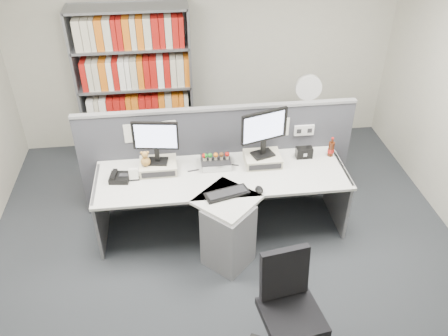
{
  "coord_description": "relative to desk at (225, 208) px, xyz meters",
  "views": [
    {
      "loc": [
        -0.45,
        -3.05,
        3.54
      ],
      "look_at": [
        0.0,
        0.65,
        0.92
      ],
      "focal_mm": 37.44,
      "sensor_mm": 36.0,
      "label": 1
    }
  ],
  "objects": [
    {
      "name": "cola_bottle",
      "position": [
        1.21,
        0.43,
        0.35
      ],
      "size": [
        0.07,
        0.07,
        0.22
      ],
      "color": "#3F190A",
      "rests_on": "desk"
    },
    {
      "name": "room_shell",
      "position": [
        0.0,
        -0.6,
        1.33
      ],
      "size": [
        5.04,
        5.54,
        2.72
      ],
      "color": "#B7B5A3",
      "rests_on": "ground"
    },
    {
      "name": "plush_toy",
      "position": [
        -0.77,
        0.34,
        0.44
      ],
      "size": [
        0.1,
        0.1,
        0.17
      ],
      "color": "#A37636",
      "rests_on": "monitor_riser_left"
    },
    {
      "name": "ground",
      "position": [
        0.0,
        -0.6,
        -0.46
      ],
      "size": [
        5.5,
        5.5,
        0.0
      ],
      "primitive_type": "plane",
      "color": "#2F3338",
      "rests_on": "ground"
    },
    {
      "name": "keyboard",
      "position": [
        0.01,
        -0.11,
        0.28
      ],
      "size": [
        0.46,
        0.27,
        0.03
      ],
      "color": "black",
      "rests_on": "desk"
    },
    {
      "name": "desk_fan",
      "position": [
        1.2,
        1.4,
        0.58
      ],
      "size": [
        0.32,
        0.19,
        0.54
      ],
      "color": "white",
      "rests_on": "filing_cabinet"
    },
    {
      "name": "filing_cabinet",
      "position": [
        1.2,
        1.4,
        -0.11
      ],
      "size": [
        0.45,
        0.61,
        0.7
      ],
      "color": "gray",
      "rests_on": "ground"
    },
    {
      "name": "desk",
      "position": [
        0.0,
        0.0,
        0.0
      ],
      "size": [
        2.6,
        1.2,
        0.72
      ],
      "color": "silver",
      "rests_on": "ground"
    },
    {
      "name": "desktop_pc",
      "position": [
        -0.05,
        0.4,
        0.3
      ],
      "size": [
        0.3,
        0.27,
        0.08
      ],
      "color": "black",
      "rests_on": "desk"
    },
    {
      "name": "monitor_right",
      "position": [
        0.45,
        0.38,
        0.67
      ],
      "size": [
        0.49,
        0.22,
        0.52
      ],
      "color": "black",
      "rests_on": "monitor_riser_right"
    },
    {
      "name": "monitor_riser_right",
      "position": [
        0.45,
        0.38,
        0.31
      ],
      "size": [
        0.38,
        0.31,
        0.1
      ],
      "color": "beige",
      "rests_on": "desk"
    },
    {
      "name": "desk_phone",
      "position": [
        -1.04,
        0.26,
        0.3
      ],
      "size": [
        0.22,
        0.2,
        0.08
      ],
      "color": "black",
      "rests_on": "desk"
    },
    {
      "name": "desk_calendar",
      "position": [
        -0.89,
        0.25,
        0.32
      ],
      "size": [
        0.1,
        0.08,
        0.12
      ],
      "color": "black",
      "rests_on": "desk"
    },
    {
      "name": "office_chair",
      "position": [
        0.35,
        -1.32,
        0.06
      ],
      "size": [
        0.63,
        0.63,
        0.96
      ],
      "color": "silver",
      "rests_on": "ground"
    },
    {
      "name": "monitor_riser_left",
      "position": [
        -0.65,
        0.38,
        0.31
      ],
      "size": [
        0.38,
        0.31,
        0.1
      ],
      "color": "beige",
      "rests_on": "desk"
    },
    {
      "name": "partition",
      "position": [
        0.0,
        0.65,
        0.19
      ],
      "size": [
        3.0,
        0.08,
        1.27
      ],
      "color": "#404249",
      "rests_on": "ground"
    },
    {
      "name": "shelving_unit",
      "position": [
        -0.9,
        1.85,
        0.52
      ],
      "size": [
        1.41,
        0.4,
        2.0
      ],
      "color": "gray",
      "rests_on": "ground"
    },
    {
      "name": "monitor_left",
      "position": [
        -0.65,
        0.38,
        0.65
      ],
      "size": [
        0.46,
        0.18,
        0.47
      ],
      "color": "black",
      "rests_on": "monitor_riser_left"
    },
    {
      "name": "mouse",
      "position": [
        0.33,
        -0.11,
        0.29
      ],
      "size": [
        0.08,
        0.12,
        0.05
      ],
      "primitive_type": "ellipsoid",
      "color": "black",
      "rests_on": "desk"
    },
    {
      "name": "figurines",
      "position": [
        -0.06,
        0.38,
        0.4
      ],
      "size": [
        0.29,
        0.05,
        0.09
      ],
      "color": "beige",
      "rests_on": "desktop_pc"
    },
    {
      "name": "speaker",
      "position": [
        0.92,
        0.44,
        0.32
      ],
      "size": [
        0.18,
        0.1,
        0.12
      ],
      "primitive_type": "cube",
      "color": "black",
      "rests_on": "desk"
    }
  ]
}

